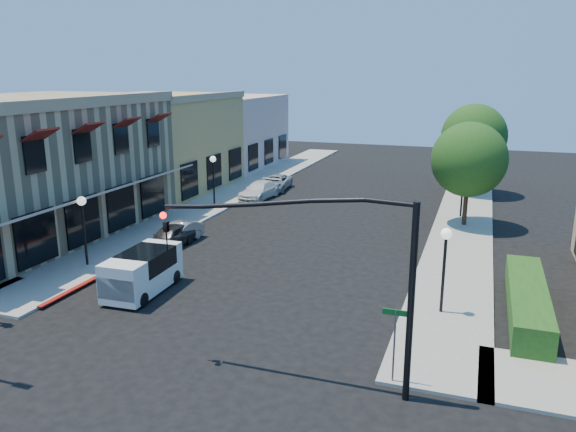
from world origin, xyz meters
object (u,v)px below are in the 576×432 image
(lamppost_right_far, at_px, (463,177))
(parked_car_b, at_px, (179,233))
(parked_car_d, at_px, (275,183))
(signal_mast_arm, at_px, (338,261))
(street_tree_b, at_px, (474,136))
(parked_car_a, at_px, (170,237))
(lamppost_right_near, at_px, (445,249))
(street_tree_a, at_px, (469,160))
(lamppost_left_near, at_px, (83,213))
(lamppost_left_far, at_px, (213,168))
(parked_car_c, at_px, (259,190))
(street_name_sign, at_px, (395,334))
(white_van, at_px, (142,270))

(lamppost_right_far, height_order, parked_car_b, lamppost_right_far)
(parked_car_d, bearing_deg, signal_mast_arm, -70.63)
(signal_mast_arm, bearing_deg, street_tree_b, 84.49)
(lamppost_right_far, distance_m, parked_car_a, 19.09)
(street_tree_b, xyz_separation_m, lamppost_right_near, (-0.30, -24.00, -1.81))
(signal_mast_arm, relative_size, parked_car_a, 2.16)
(street_tree_a, relative_size, street_tree_b, 0.92)
(lamppost_left_near, bearing_deg, lamppost_right_far, 43.26)
(lamppost_left_far, bearing_deg, parked_car_c, 52.52)
(lamppost_left_near, relative_size, parked_car_b, 1.02)
(street_name_sign, bearing_deg, lamppost_right_near, 80.22)
(street_tree_a, bearing_deg, lamppost_right_near, -91.23)
(signal_mast_arm, xyz_separation_m, lamppost_right_far, (2.64, 22.50, -1.35))
(lamppost_left_far, height_order, parked_car_d, lamppost_left_far)
(parked_car_c, bearing_deg, street_name_sign, -52.97)
(street_tree_a, distance_m, lamppost_left_far, 17.36)
(lamppost_left_near, xyz_separation_m, white_van, (4.51, -1.97, -1.69))
(street_tree_a, relative_size, lamppost_left_near, 1.82)
(street_tree_b, relative_size, street_name_sign, 2.81)
(street_tree_a, relative_size, lamppost_right_far, 1.82)
(white_van, height_order, parked_car_b, white_van)
(lamppost_right_near, relative_size, lamppost_right_far, 1.00)
(parked_car_b, bearing_deg, lamppost_left_far, 109.00)
(lamppost_right_near, height_order, parked_car_b, lamppost_right_near)
(street_tree_b, height_order, lamppost_left_far, street_tree_b)
(lamppost_left_near, height_order, parked_car_a, lamppost_left_near)
(lamppost_right_near, xyz_separation_m, parked_car_c, (-14.70, 17.00, -2.10))
(street_tree_a, height_order, lamppost_right_near, street_tree_a)
(lamppost_left_far, bearing_deg, lamppost_right_far, 6.71)
(street_tree_a, bearing_deg, signal_mast_arm, -98.17)
(signal_mast_arm, bearing_deg, parked_car_d, 114.10)
(lamppost_left_near, distance_m, parked_car_b, 5.91)
(white_van, bearing_deg, parked_car_a, 110.31)
(street_tree_b, xyz_separation_m, lamppost_left_far, (-17.30, -10.00, -1.81))
(street_name_sign, xyz_separation_m, parked_car_d, (-13.70, 26.25, -1.10))
(lamppost_right_near, distance_m, parked_car_c, 22.57)
(lamppost_left_near, bearing_deg, street_tree_b, 54.21)
(lamppost_right_far, relative_size, white_van, 0.86)
(lamppost_right_far, relative_size, parked_car_c, 0.81)
(street_tree_b, bearing_deg, white_van, -116.22)
(street_name_sign, bearing_deg, white_van, 161.57)
(parked_car_c, relative_size, parked_car_d, 1.03)
(lamppost_left_far, relative_size, lamppost_right_far, 1.00)
(parked_car_a, bearing_deg, white_van, -69.03)
(street_tree_a, xyz_separation_m, parked_car_c, (-15.00, 3.00, -3.55))
(lamppost_left_far, xyz_separation_m, parked_car_a, (2.30, -10.00, -2.10))
(street_tree_b, height_order, parked_car_d, street_tree_b)
(lamppost_left_near, distance_m, lamppost_right_far, 23.35)
(street_tree_b, height_order, lamppost_right_near, street_tree_b)
(street_tree_b, distance_m, parked_car_d, 15.91)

